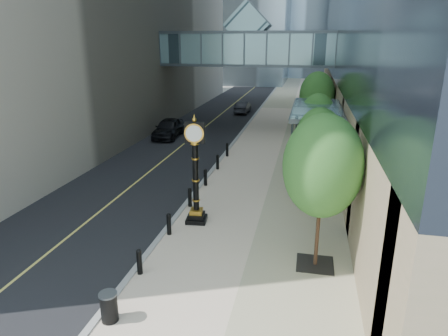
{
  "coord_description": "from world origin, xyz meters",
  "views": [
    {
      "loc": [
        2.98,
        -10.87,
        8.24
      ],
      "look_at": [
        -0.56,
        5.76,
        2.8
      ],
      "focal_mm": 32.0,
      "sensor_mm": 36.0,
      "label": 1
    }
  ],
  "objects_px": {
    "trash_bin": "(109,308)",
    "car_near": "(168,128)",
    "street_clock": "(196,178)",
    "car_far": "(243,107)",
    "pedestrian": "(313,168)"
  },
  "relations": [
    {
      "from": "car_near",
      "to": "car_far",
      "type": "bearing_deg",
      "value": 69.51
    },
    {
      "from": "pedestrian",
      "to": "car_far",
      "type": "xyz_separation_m",
      "value": [
        -8.1,
        23.38,
        -0.33
      ]
    },
    {
      "from": "street_clock",
      "to": "car_far",
      "type": "xyz_separation_m",
      "value": [
        -2.77,
        30.01,
        -1.52
      ]
    },
    {
      "from": "trash_bin",
      "to": "car_near",
      "type": "xyz_separation_m",
      "value": [
        -6.48,
        23.63,
        0.34
      ]
    },
    {
      "from": "car_near",
      "to": "pedestrian",
      "type": "bearing_deg",
      "value": -40.44
    },
    {
      "from": "pedestrian",
      "to": "car_near",
      "type": "relative_size",
      "value": 0.39
    },
    {
      "from": "trash_bin",
      "to": "car_near",
      "type": "distance_m",
      "value": 24.5
    },
    {
      "from": "car_near",
      "to": "car_far",
      "type": "relative_size",
      "value": 1.2
    },
    {
      "from": "street_clock",
      "to": "car_near",
      "type": "bearing_deg",
      "value": 107.61
    },
    {
      "from": "street_clock",
      "to": "car_far",
      "type": "relative_size",
      "value": 1.22
    },
    {
      "from": "street_clock",
      "to": "pedestrian",
      "type": "relative_size",
      "value": 2.59
    },
    {
      "from": "street_clock",
      "to": "trash_bin",
      "type": "relative_size",
      "value": 5.53
    },
    {
      "from": "car_near",
      "to": "trash_bin",
      "type": "bearing_deg",
      "value": -77.37
    },
    {
      "from": "street_clock",
      "to": "trash_bin",
      "type": "height_order",
      "value": "street_clock"
    },
    {
      "from": "trash_bin",
      "to": "pedestrian",
      "type": "relative_size",
      "value": 0.47
    }
  ]
}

